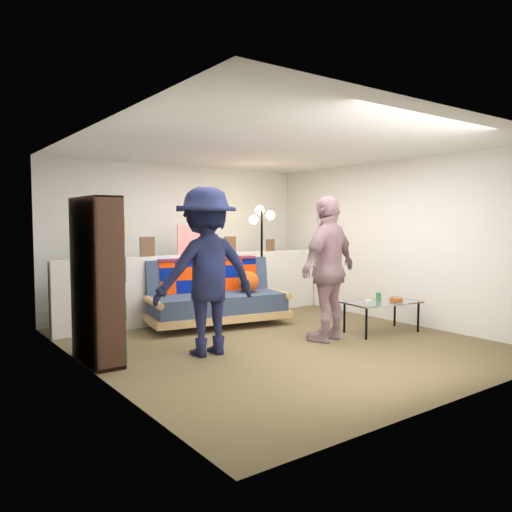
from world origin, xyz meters
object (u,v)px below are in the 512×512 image
(person_right, at_px, (329,269))
(futon_sofa, at_px, (216,298))
(person_left, at_px, (206,271))
(coffee_table, at_px, (382,303))
(floor_lamp, at_px, (261,238))
(bookshelf, at_px, (96,286))

(person_right, bearing_deg, futon_sofa, -82.39)
(futon_sofa, xyz_separation_m, person_left, (-0.92, -1.29, 0.54))
(coffee_table, relative_size, floor_lamp, 0.62)
(coffee_table, xyz_separation_m, floor_lamp, (-0.58, 1.95, 0.84))
(person_left, bearing_deg, futon_sofa, -121.09)
(person_left, bearing_deg, bookshelf, -15.67)
(bookshelf, relative_size, floor_lamp, 1.01)
(person_left, bearing_deg, coffee_table, 174.28)
(bookshelf, bearing_deg, futon_sofa, 23.71)
(futon_sofa, relative_size, bookshelf, 1.20)
(floor_lamp, height_order, person_right, person_right)
(floor_lamp, xyz_separation_m, person_left, (-1.90, -1.51, -0.30))
(futon_sofa, height_order, coffee_table, futon_sofa)
(floor_lamp, height_order, person_left, person_left)
(coffee_table, bearing_deg, person_right, 173.35)
(person_right, bearing_deg, floor_lamp, -114.06)
(bookshelf, xyz_separation_m, person_left, (1.10, -0.40, 0.12))
(floor_lamp, bearing_deg, person_right, -99.92)
(person_right, bearing_deg, person_left, -26.25)
(bookshelf, distance_m, floor_lamp, 3.22)
(bookshelf, distance_m, person_right, 2.78)
(futon_sofa, bearing_deg, person_right, -68.25)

